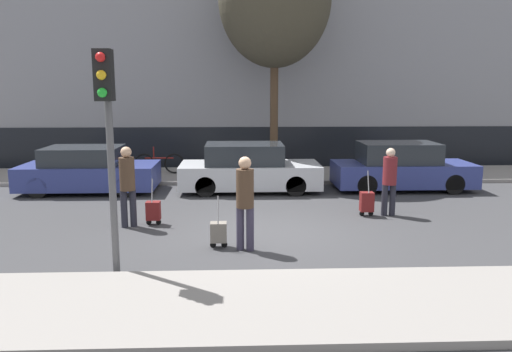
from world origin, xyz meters
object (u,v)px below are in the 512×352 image
object	(u,v)px
trolley_left	(153,211)
trolley_right	(367,202)
parked_car_0	(88,171)
parked_car_1	(248,169)
trolley_center	(219,232)
pedestrian_left	(127,181)
parked_car_2	(401,168)
traffic_light	(107,118)
parked_bicycle	(159,163)
pedestrian_right	(390,178)
pedestrian_center	(245,197)

from	to	relation	value
trolley_left	trolley_right	bearing A→B (deg)	6.60
parked_car_0	parked_car_1	xyz separation A→B (m)	(4.86, -0.06, 0.03)
parked_car_1	trolley_right	size ratio (longest dim) A/B	3.72
trolley_center	trolley_right	world-z (taller)	trolley_right
trolley_center	trolley_right	xyz separation A→B (m)	(3.56, 2.33, 0.04)
parked_car_0	pedestrian_left	size ratio (longest dim) A/B	2.19
parked_car_2	trolley_right	bearing A→B (deg)	-120.71
traffic_light	trolley_center	bearing A→B (deg)	40.06
parked_car_0	traffic_light	distance (m)	7.68
parked_car_0	parked_car_2	world-z (taller)	parked_car_2
trolley_center	traffic_light	world-z (taller)	traffic_light
trolley_left	parked_bicycle	distance (m)	6.35
trolley_center	pedestrian_right	distance (m)	4.79
trolley_left	pedestrian_center	size ratio (longest dim) A/B	0.59
parked_car_0	trolley_center	distance (m)	6.95
pedestrian_left	parked_bicycle	bearing A→B (deg)	-104.82
pedestrian_left	trolley_left	size ratio (longest dim) A/B	1.69
parked_car_1	pedestrian_center	world-z (taller)	pedestrian_center
pedestrian_left	traffic_light	xyz separation A→B (m)	(0.39, -3.00, 1.60)
trolley_right	parked_bicycle	xyz separation A→B (m)	(-5.92, 5.71, 0.14)
parked_car_2	parked_bicycle	xyz separation A→B (m)	(-7.82, 2.51, -0.19)
pedestrian_left	pedestrian_right	world-z (taller)	pedestrian_left
parked_car_2	trolley_center	distance (m)	7.78
trolley_left	pedestrian_right	xyz separation A→B (m)	(5.67, 0.62, 0.62)
pedestrian_center	pedestrian_right	world-z (taller)	pedestrian_center
pedestrian_left	parked_bicycle	size ratio (longest dim) A/B	1.04
trolley_left	parked_car_1	bearing A→B (deg)	58.87
trolley_left	trolley_center	distance (m)	2.33
parked_car_2	pedestrian_center	bearing A→B (deg)	-130.94
parked_car_0	parked_car_1	world-z (taller)	parked_car_1
trolley_left	traffic_light	size ratio (longest dim) A/B	0.29
parked_car_0	parked_car_2	distance (m)	9.59
pedestrian_center	pedestrian_right	xyz separation A→B (m)	(3.59, 2.53, -0.10)
trolley_center	parked_car_0	bearing A→B (deg)	126.49
trolley_left	parked_bicycle	size ratio (longest dim) A/B	0.61
pedestrian_left	trolley_center	distance (m)	2.71
trolley_right	parked_bicycle	bearing A→B (deg)	136.06
pedestrian_left	trolley_right	world-z (taller)	pedestrian_left
pedestrian_center	pedestrian_right	size ratio (longest dim) A/B	1.09
parked_car_1	trolley_center	world-z (taller)	parked_car_1
pedestrian_right	parked_bicycle	xyz separation A→B (m)	(-6.47, 5.68, -0.46)
pedestrian_left	parked_bicycle	xyz separation A→B (m)	(-0.27, 6.46, -0.56)
parked_bicycle	pedestrian_center	bearing A→B (deg)	-70.65
parked_car_1	pedestrian_right	size ratio (longest dim) A/B	2.52
parked_car_0	traffic_light	xyz separation A→B (m)	(2.43, -7.01, 2.01)
traffic_light	pedestrian_left	bearing A→B (deg)	97.35
parked_car_1	trolley_left	bearing A→B (deg)	-121.13
pedestrian_right	traffic_light	bearing A→B (deg)	-150.08
pedestrian_left	trolley_left	bearing A→B (deg)	179.93
pedestrian_center	trolley_center	world-z (taller)	pedestrian_center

